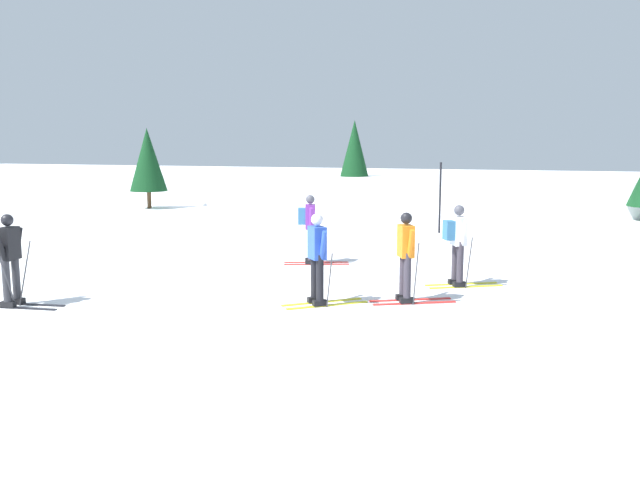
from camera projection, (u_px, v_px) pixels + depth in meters
ground_plane at (223, 305)px, 12.32m from camera, size 120.00×120.00×0.00m
far_snow_ridge at (409, 190)px, 31.22m from camera, size 80.00×6.31×1.42m
skier_blue at (318, 256)px, 12.21m from camera, size 1.48×1.29×1.71m
skier_purple at (309, 226)px, 16.32m from camera, size 1.63×0.96×1.71m
skier_orange at (406, 254)px, 12.41m from camera, size 1.60×1.04×1.71m
skier_black at (10, 257)px, 12.11m from camera, size 1.63×1.00×1.71m
skier_white at (457, 241)px, 13.79m from camera, size 1.59×1.07×1.71m
trail_marker_pole at (440, 198)px, 21.77m from camera, size 0.07×0.07×2.32m
conifer_far_left at (354, 158)px, 29.78m from camera, size 1.73×1.73×3.92m
conifer_far_centre at (148, 160)px, 29.54m from camera, size 1.65×1.65×3.57m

